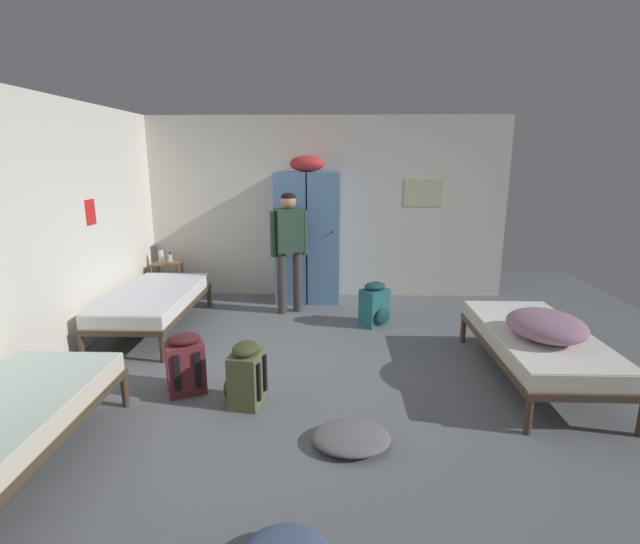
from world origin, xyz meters
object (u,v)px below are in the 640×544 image
Objects in this scene: shelf_unit at (168,278)px; backpack_olive at (245,375)px; backpack_maroon at (185,364)px; person_traveler at (289,242)px; locker_bank at (308,235)px; clothes_pile_grey at (351,438)px; bedding_heap at (546,325)px; bed_left_rear at (154,300)px; lotion_bottle at (170,258)px; backpack_teal at (375,305)px; bed_right at (537,341)px; water_bottle at (161,256)px.

shelf_unit is 1.04× the size of backpack_olive.
person_traveler is at bearing 72.42° from backpack_maroon.
locker_bank reaches higher than clothes_pile_grey.
backpack_olive is at bearing -60.29° from shelf_unit.
bedding_heap is at bearing -49.77° from locker_bank.
bed_left_rear is (-1.78, -1.30, -0.59)m from locker_bank.
locker_bank is 3.76× the size of backpack_olive.
bedding_heap is 4.83× the size of lotion_bottle.
backpack_olive is at bearing -19.38° from backpack_maroon.
backpack_teal is at bearing 5.46° from bed_left_rear.
locker_bank is 3.76× the size of backpack_maroon.
shelf_unit reaches higher than bed_left_rear.
bedding_heap is 2.14m from backpack_teal.
bed_left_rear is 3.32× the size of clothes_pile_grey.
person_traveler is 1.83m from lotion_bottle.
bed_right is at bearing 5.92° from backpack_maroon.
person_traveler is 1.40m from backpack_teal.
lotion_bottle reaches higher than bedding_heap.
locker_bank reaches higher than backpack_olive.
bedding_heap is at bearing -30.68° from water_bottle.
bedding_heap reaches higher than clothes_pile_grey.
bedding_heap reaches higher than backpack_olive.
person_traveler is at bearing 86.61° from backpack_olive.
backpack_maroon is 2.55m from backpack_teal.
backpack_maroon is (1.03, -2.69, -0.38)m from lotion_bottle.
backpack_olive is 1.00× the size of backpack_teal.
shelf_unit is at bearing 119.71° from backpack_olive.
bed_left_rear is 2.24m from backpack_olive.
lotion_bottle reaches higher than bed_right.
locker_bank is 2.13m from water_bottle.
bed_right is 3.45× the size of backpack_teal.
shelf_unit is 3.56× the size of lotion_bottle.
bed_right is at bearing -29.17° from shelf_unit.
backpack_teal is (0.89, -1.04, -0.71)m from locker_bank.
locker_bank is at bearing 3.92° from lotion_bottle.
backpack_maroon is at bearing -60.84° from bed_left_rear.
person_traveler is 2.48m from backpack_maroon.
lotion_bottle is (-4.22, 2.53, 0.04)m from bedding_heap.
backpack_teal is at bearing -17.99° from shelf_unit.
locker_bank reaches higher than shelf_unit.
locker_bank is at bearing 132.28° from bed_right.
shelf_unit is (-2.03, -0.09, -0.62)m from locker_bank.
backpack_teal is (-1.38, 1.45, -0.12)m from bed_right.
clothes_pile_grey is at bearing -53.95° from shelf_unit.
backpack_olive is at bearing -50.51° from bed_left_rear.
water_bottle is at bearing 162.11° from backpack_teal.
lotion_bottle is (0.07, -0.04, 0.29)m from shelf_unit.
backpack_teal is (2.67, 0.26, -0.12)m from bed_left_rear.
bed_left_rear is (0.25, -1.21, 0.04)m from shelf_unit.
shelf_unit is 3.08m from backpack_teal.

